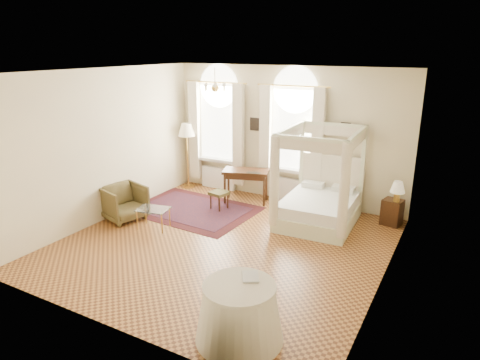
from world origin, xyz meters
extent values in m
plane|color=#A3672F|center=(0.00, 0.00, 0.00)|extent=(6.00, 6.00, 0.00)
plane|color=beige|center=(0.00, 3.00, 1.65)|extent=(6.00, 0.00, 6.00)
plane|color=beige|center=(0.00, -3.00, 1.65)|extent=(6.00, 0.00, 6.00)
plane|color=beige|center=(-3.00, 0.00, 1.65)|extent=(0.00, 6.00, 6.00)
plane|color=beige|center=(3.00, 0.00, 1.65)|extent=(0.00, 6.00, 6.00)
plane|color=white|center=(0.00, 0.00, 3.30)|extent=(6.00, 6.00, 0.00)
cube|color=white|center=(-1.90, 2.97, 1.80)|extent=(1.10, 0.04, 1.90)
cylinder|color=white|center=(-1.90, 2.97, 2.75)|extent=(1.10, 0.04, 1.10)
cube|color=white|center=(-1.90, 2.88, 0.81)|extent=(1.32, 0.24, 0.08)
cube|color=beige|center=(-2.57, 2.80, 1.55)|extent=(0.28, 0.14, 2.60)
cube|color=beige|center=(-1.23, 2.80, 1.55)|extent=(0.28, 0.14, 2.60)
cube|color=white|center=(-1.90, 2.90, 0.30)|extent=(1.00, 0.12, 0.58)
cube|color=white|center=(0.20, 2.97, 1.80)|extent=(1.10, 0.04, 1.90)
cylinder|color=white|center=(0.20, 2.97, 2.75)|extent=(1.10, 0.04, 1.10)
cube|color=white|center=(0.20, 2.88, 0.81)|extent=(1.32, 0.24, 0.08)
cube|color=beige|center=(-0.47, 2.80, 1.55)|extent=(0.28, 0.14, 2.60)
cube|color=beige|center=(0.87, 2.80, 1.55)|extent=(0.28, 0.14, 2.60)
cube|color=white|center=(0.20, 2.90, 0.30)|extent=(1.00, 0.12, 0.58)
cylinder|color=gold|center=(-0.90, 1.20, 3.10)|extent=(0.02, 0.02, 0.40)
sphere|color=gold|center=(-0.90, 1.20, 2.88)|extent=(0.16, 0.16, 0.16)
sphere|color=beige|center=(-0.68, 1.20, 2.95)|extent=(0.07, 0.07, 0.07)
sphere|color=beige|center=(-0.79, 1.39, 2.95)|extent=(0.07, 0.07, 0.07)
sphere|color=beige|center=(-1.01, 1.39, 2.95)|extent=(0.07, 0.07, 0.07)
sphere|color=beige|center=(-1.12, 1.20, 2.95)|extent=(0.07, 0.07, 0.07)
sphere|color=beige|center=(-1.01, 1.01, 2.95)|extent=(0.07, 0.07, 0.07)
sphere|color=beige|center=(-0.79, 1.01, 2.95)|extent=(0.07, 0.07, 0.07)
cube|color=black|center=(-0.85, 2.97, 1.85)|extent=(0.26, 0.03, 0.32)
cube|color=black|center=(1.45, 2.97, 1.95)|extent=(0.22, 0.03, 0.26)
cube|color=beige|center=(1.27, 1.90, 0.16)|extent=(1.60, 1.94, 0.32)
cube|color=silver|center=(1.27, 1.90, 0.45)|extent=(1.51, 1.85, 0.25)
cube|color=beige|center=(1.23, 2.79, 0.80)|extent=(1.52, 0.14, 1.07)
cube|color=beige|center=(0.53, 2.74, 1.03)|extent=(0.08, 0.08, 2.05)
cube|color=beige|center=(1.94, 2.81, 1.03)|extent=(0.08, 0.08, 2.05)
cube|color=beige|center=(0.61, 0.98, 1.03)|extent=(0.08, 0.08, 2.05)
cube|color=beige|center=(2.02, 1.05, 1.03)|extent=(0.08, 0.08, 2.05)
cube|color=beige|center=(1.23, 2.78, 2.05)|extent=(1.52, 0.14, 0.07)
cube|color=beige|center=(1.32, 1.01, 2.05)|extent=(1.52, 0.14, 0.07)
cube|color=beige|center=(0.57, 1.86, 2.05)|extent=(0.16, 1.87, 0.07)
cube|color=beige|center=(1.98, 1.93, 2.05)|extent=(0.16, 1.87, 0.07)
cube|color=beige|center=(1.23, 2.78, 1.93)|extent=(1.57, 0.11, 0.25)
cube|color=beige|center=(1.32, 1.01, 1.93)|extent=(1.57, 0.11, 0.25)
cube|color=beige|center=(0.57, 1.86, 1.93)|extent=(0.13, 1.93, 0.25)
cube|color=beige|center=(1.98, 1.93, 1.93)|extent=(0.13, 1.93, 0.25)
cylinder|color=beige|center=(0.61, 0.98, 1.11)|extent=(0.20, 0.20, 1.87)
cylinder|color=beige|center=(2.02, 1.05, 1.11)|extent=(0.20, 0.20, 1.87)
cube|color=#3D2110|center=(2.70, 2.59, 0.28)|extent=(0.46, 0.43, 0.57)
cylinder|color=gold|center=(2.77, 2.52, 0.68)|extent=(0.13, 0.13, 0.22)
cone|color=beige|center=(2.77, 2.52, 0.89)|extent=(0.30, 0.30, 0.24)
cube|color=#3D2110|center=(-0.75, 2.31, 0.79)|extent=(1.23, 0.89, 0.07)
cube|color=#3D2110|center=(-0.75, 2.31, 0.69)|extent=(1.09, 0.75, 0.11)
cylinder|color=#3D2110|center=(-1.28, 2.37, 0.39)|extent=(0.06, 0.06, 0.77)
cylinder|color=#3D2110|center=(-0.36, 2.68, 0.39)|extent=(0.06, 0.06, 0.77)
cylinder|color=#3D2110|center=(-1.14, 1.95, 0.39)|extent=(0.06, 0.06, 0.77)
cylinder|color=#3D2110|center=(-0.22, 2.26, 0.39)|extent=(0.06, 0.06, 0.77)
imported|color=black|center=(-0.46, 2.18, 0.84)|extent=(0.40, 0.31, 0.03)
cube|color=#47401E|center=(-1.07, 1.58, 0.40)|extent=(0.45, 0.45, 0.08)
cylinder|color=#3D2110|center=(-1.24, 1.47, 0.18)|extent=(0.04, 0.04, 0.36)
cylinder|color=#3D2110|center=(-0.96, 1.41, 0.18)|extent=(0.04, 0.04, 0.36)
cylinder|color=#3D2110|center=(-1.18, 1.74, 0.18)|extent=(0.04, 0.04, 0.36)
cylinder|color=#3D2110|center=(-0.90, 1.69, 0.18)|extent=(0.04, 0.04, 0.36)
imported|color=#4D4121|center=(-2.61, 0.02, 0.39)|extent=(1.06, 1.04, 0.78)
cube|color=silver|center=(-1.70, -0.07, 0.44)|extent=(0.74, 0.59, 0.02)
cylinder|color=gold|center=(-1.94, -0.31, 0.22)|extent=(0.03, 0.03, 0.44)
cylinder|color=gold|center=(-1.38, -0.19, 0.22)|extent=(0.03, 0.03, 0.44)
cylinder|color=gold|center=(-2.02, 0.05, 0.22)|extent=(0.03, 0.03, 0.44)
cylinder|color=gold|center=(-1.46, 0.17, 0.22)|extent=(0.03, 0.03, 0.44)
cylinder|color=gold|center=(-2.70, 2.61, 0.02)|extent=(0.31, 0.31, 0.03)
cylinder|color=gold|center=(-2.70, 2.61, 0.78)|extent=(0.04, 0.04, 1.55)
cone|color=beige|center=(-2.70, 2.61, 1.60)|extent=(0.46, 0.46, 0.33)
cube|color=#3C0E10|center=(-1.61, 1.22, 0.00)|extent=(3.00, 2.24, 0.01)
cube|color=black|center=(-1.61, 1.22, 0.01)|extent=(2.53, 1.76, 0.01)
cone|color=beige|center=(1.64, -2.35, 0.38)|extent=(1.17, 1.17, 0.76)
cylinder|color=beige|center=(1.64, -2.35, 0.78)|extent=(0.96, 0.96, 0.04)
imported|color=black|center=(1.58, -2.17, 0.81)|extent=(0.34, 0.36, 0.03)
camera|label=1|loc=(3.96, -6.56, 3.72)|focal=32.00mm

